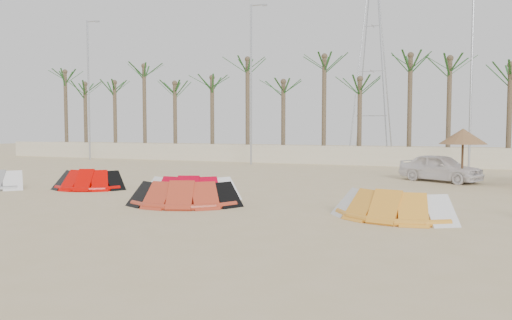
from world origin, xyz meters
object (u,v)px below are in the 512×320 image
at_px(kite_red_mid, 189,192).
at_px(car, 440,168).
at_px(kite_orange, 393,203).
at_px(kite_red_left, 93,179).
at_px(parasol_left, 463,136).
at_px(kite_red_right, 194,187).

bearing_deg(kite_red_mid, car, 55.06).
bearing_deg(car, kite_orange, -156.67).
bearing_deg(kite_red_mid, kite_red_left, 158.73).
xyz_separation_m(parasol_left, car, (-0.95, 1.05, -1.51)).
height_order(parasol_left, car, parasol_left).
height_order(kite_orange, car, car).
bearing_deg(kite_red_left, kite_red_mid, -21.27).
bearing_deg(kite_red_mid, kite_red_right, 112.38).
xyz_separation_m(kite_red_left, kite_red_mid, (5.87, -2.28, 0.00)).
relative_size(kite_red_left, kite_orange, 0.90).
bearing_deg(car, parasol_left, -109.46).
xyz_separation_m(kite_red_mid, parasol_left, (8.49, 9.75, 1.75)).
relative_size(kite_red_mid, parasol_left, 1.54).
distance_m(kite_red_right, parasol_left, 12.42).
bearing_deg(kite_red_right, kite_red_left, 171.29).
relative_size(kite_red_right, kite_orange, 1.04).
height_order(kite_red_left, car, car).
relative_size(kite_red_left, kite_red_mid, 0.84).
bearing_deg(car, kite_red_mid, 173.50).
relative_size(kite_red_right, parasol_left, 1.48).
bearing_deg(kite_red_left, car, 32.40).
relative_size(parasol_left, car, 0.65).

